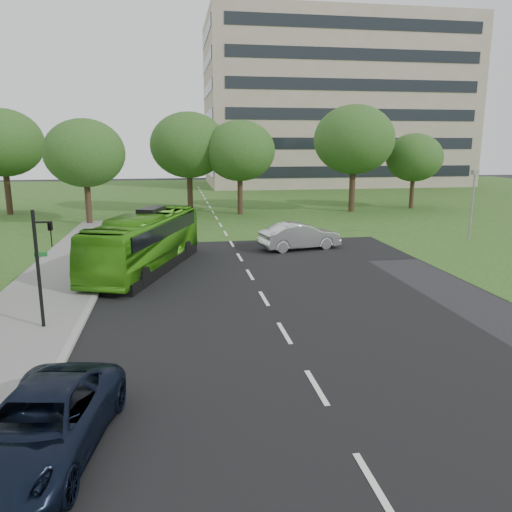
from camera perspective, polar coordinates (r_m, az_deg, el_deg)
The scene contains 14 objects.
ground at distance 19.35m, azimuth 1.98°, elevation -6.68°, with size 160.00×160.00×0.00m, color black.
street_surfaces at distance 41.28m, azimuth -4.70°, elevation 3.74°, with size 120.00×120.00×0.15m.
office_building at distance 84.07m, azimuth 8.82°, elevation 16.69°, with size 40.10×20.10×25.00m.
tree_park_a at distance 42.49m, azimuth -18.99°, elevation 11.04°, with size 6.32×6.32×8.40m.
tree_park_b at distance 47.79m, azimuth -7.70°, elevation 12.43°, with size 7.12×7.12×9.34m.
tree_park_c at distance 46.33m, azimuth -1.86°, elevation 11.91°, with size 6.43×6.43×8.55m.
tree_park_d at distance 49.13m, azimuth 11.15°, elevation 12.90°, with size 7.60×7.60×10.05m.
tree_park_e at distance 53.15m, azimuth 17.63°, elevation 10.66°, with size 5.60×5.60×7.47m.
tree_park_f at distance 51.55m, azimuth -26.97°, elevation 11.44°, with size 7.17×7.17×9.57m.
bus at distance 26.37m, azimuth -12.58°, elevation 1.55°, with size 2.45×10.49×2.92m, color #3C9114.
sedan at distance 31.13m, azimuth 5.01°, elevation 2.30°, with size 1.75×5.03×1.66m, color silver.
suv at distance 11.79m, azimuth -23.37°, elevation -17.35°, with size 2.38×5.17×1.44m, color black.
traffic_light at distance 18.58m, azimuth -23.31°, elevation -0.51°, with size 0.68×0.19×4.27m.
camera_pole at distance 36.35m, azimuth 23.55°, elevation 6.37°, with size 0.49×0.45×4.77m.
Camera 1 is at (-3.59, -17.90, 6.41)m, focal length 35.00 mm.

